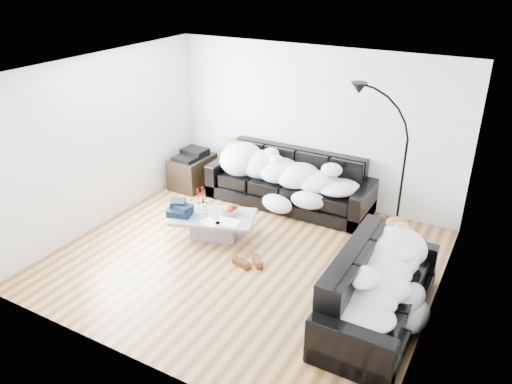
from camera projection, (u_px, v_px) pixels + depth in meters
The scene contains 24 objects.
ground at pixel (246, 258), 7.01m from camera, with size 5.00×5.00×0.00m, color brown.
wall_back at pixel (313, 126), 8.22m from camera, with size 5.00×0.02×2.60m, color silver.
wall_left at pixel (102, 141), 7.55m from camera, with size 0.02×4.50×2.60m, color silver.
wall_right at pixel (446, 217), 5.35m from camera, with size 0.02×4.50×2.60m, color silver.
ceiling at pixel (244, 72), 5.89m from camera, with size 5.00×5.00×0.00m, color white.
sofa_back at pixel (289, 180), 8.33m from camera, with size 2.78×0.96×0.91m, color black.
sofa_right at pixel (379, 288), 5.66m from camera, with size 2.13×0.91×0.86m, color black.
sleeper_back at pixel (288, 170), 8.20m from camera, with size 2.35×0.81×0.47m, color white, non-canonical shape.
sleeper_right at pixel (381, 272), 5.56m from camera, with size 1.82×0.77×0.45m, color white, non-canonical shape.
teal_cushion at pixel (393, 239), 6.08m from camera, with size 0.36×0.30×0.20m, color #0B5139.
coffee_table at pixel (214, 226), 7.48m from camera, with size 1.20×0.70×0.35m, color #939699.
fruit_bowl at pixel (231, 209), 7.43m from camera, with size 0.23×0.23×0.14m, color white.
wine_glass_a at pixel (207, 205), 7.53m from camera, with size 0.07×0.07×0.17m, color white.
wine_glass_b at pixel (200, 205), 7.54m from camera, with size 0.07×0.07×0.17m, color white.
wine_glass_c at pixel (205, 209), 7.42m from camera, with size 0.07×0.07×0.18m, color white.
candle_left at pixel (198, 196), 7.74m from camera, with size 0.04×0.04×0.24m, color maroon.
candle_right at pixel (203, 195), 7.74m from camera, with size 0.05×0.05×0.26m, color maroon.
newspaper_a at pixel (228, 222), 7.21m from camera, with size 0.33×0.25×0.01m, color silver.
newspaper_b at pixel (210, 222), 7.21m from camera, with size 0.27×0.19×0.01m, color silver.
navy_jacket at pixel (180, 204), 7.36m from camera, with size 0.36×0.30×0.18m, color black, non-canonical shape.
shoes at pixel (249, 262), 6.82m from camera, with size 0.43×0.32×0.10m, color #472311, non-canonical shape.
av_cabinet at pixel (193, 172), 9.09m from camera, with size 0.56×0.82×0.56m, color black.
stereo at pixel (192, 154), 8.94m from camera, with size 0.44×0.34×0.13m, color black.
floor_lamp at pixel (401, 185), 6.75m from camera, with size 0.75×0.30×2.07m, color black, non-canonical shape.
Camera 1 is at (3.02, -5.11, 3.84)m, focal length 35.00 mm.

